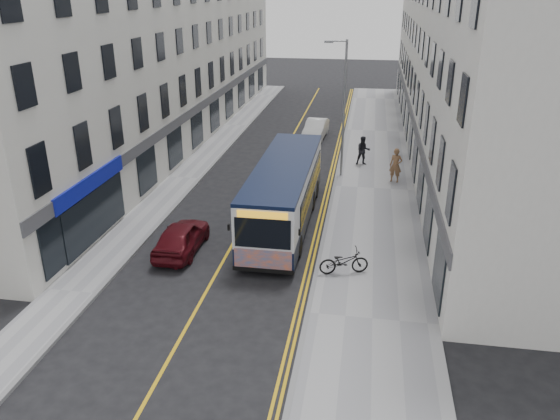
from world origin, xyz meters
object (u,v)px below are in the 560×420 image
(bicycle, at_px, (344,262))
(pedestrian_far, at_px, (363,151))
(car_maroon, at_px, (181,237))
(pedestrian_near, at_px, (396,165))
(city_bus, at_px, (284,192))
(streetlamp, at_px, (343,105))
(car_white, at_px, (316,129))

(bicycle, height_order, pedestrian_far, pedestrian_far)
(pedestrian_far, height_order, car_maroon, pedestrian_far)
(pedestrian_near, distance_m, car_maroon, 14.05)
(city_bus, height_order, bicycle, city_bus)
(streetlamp, distance_m, city_bus, 8.35)
(streetlamp, xyz_separation_m, car_white, (-2.37, 8.80, -3.70))
(streetlamp, distance_m, car_maroon, 13.25)
(city_bus, relative_size, pedestrian_far, 5.88)
(streetlamp, xyz_separation_m, pedestrian_far, (1.31, 2.28, -3.35))
(bicycle, bearing_deg, city_bus, 17.63)
(car_maroon, bearing_deg, car_white, -100.60)
(city_bus, relative_size, bicycle, 5.44)
(car_maroon, bearing_deg, pedestrian_far, -118.98)
(city_bus, xyz_separation_m, pedestrian_near, (5.45, 6.88, -0.60))
(pedestrian_far, height_order, car_white, pedestrian_far)
(pedestrian_far, bearing_deg, bicycle, -102.84)
(city_bus, height_order, car_maroon, city_bus)
(pedestrian_near, relative_size, car_maroon, 0.50)
(city_bus, bearing_deg, pedestrian_far, 70.36)
(bicycle, height_order, car_white, car_white)
(pedestrian_near, bearing_deg, car_maroon, -119.58)
(pedestrian_near, xyz_separation_m, car_white, (-5.61, 9.51, -0.43))
(bicycle, relative_size, car_white, 0.48)
(bicycle, relative_size, car_maroon, 0.49)
(streetlamp, xyz_separation_m, bicycle, (0.91, -12.18, -3.74))
(pedestrian_near, xyz_separation_m, car_maroon, (-9.41, -10.42, -0.43))
(streetlamp, height_order, car_maroon, streetlamp)
(streetlamp, relative_size, city_bus, 0.74)
(city_bus, height_order, car_white, city_bus)
(bicycle, bearing_deg, pedestrian_far, -18.21)
(city_bus, xyz_separation_m, bicycle, (3.12, -4.58, -1.07))
(bicycle, bearing_deg, car_white, -7.72)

